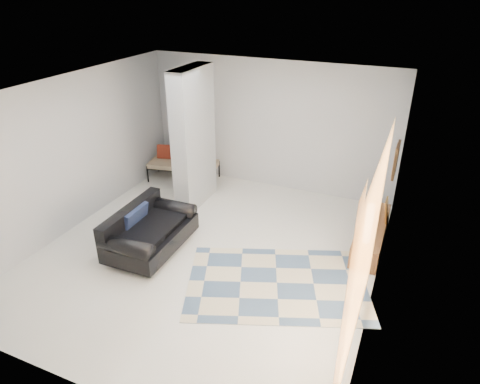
% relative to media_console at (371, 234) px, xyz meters
% --- Properties ---
extents(floor, '(6.00, 6.00, 0.00)m').
position_rel_media_console_xyz_m(floor, '(-2.52, -1.39, -0.20)').
color(floor, silver).
rests_on(floor, ground).
extents(ceiling, '(6.00, 6.00, 0.00)m').
position_rel_media_console_xyz_m(ceiling, '(-2.52, -1.39, 2.60)').
color(ceiling, white).
rests_on(ceiling, wall_back).
extents(wall_back, '(6.00, 0.00, 6.00)m').
position_rel_media_console_xyz_m(wall_back, '(-2.52, 1.61, 1.20)').
color(wall_back, silver).
rests_on(wall_back, ground).
extents(wall_front, '(6.00, 0.00, 6.00)m').
position_rel_media_console_xyz_m(wall_front, '(-2.52, -4.39, 1.20)').
color(wall_front, silver).
rests_on(wall_front, ground).
extents(wall_left, '(0.00, 6.00, 6.00)m').
position_rel_media_console_xyz_m(wall_left, '(-5.27, -1.39, 1.20)').
color(wall_left, silver).
rests_on(wall_left, ground).
extents(wall_right, '(0.00, 6.00, 6.00)m').
position_rel_media_console_xyz_m(wall_right, '(0.23, -1.39, 1.20)').
color(wall_right, silver).
rests_on(wall_right, ground).
extents(partition_column, '(0.35, 1.20, 2.80)m').
position_rel_media_console_xyz_m(partition_column, '(-3.62, 0.21, 1.20)').
color(partition_column, '#9EA2A4').
rests_on(partition_column, floor).
extents(hallway_door, '(0.85, 0.06, 2.04)m').
position_rel_media_console_xyz_m(hallway_door, '(-4.62, 1.57, 0.82)').
color(hallway_door, white).
rests_on(hallway_door, floor).
extents(curtain, '(0.00, 2.55, 2.55)m').
position_rel_media_console_xyz_m(curtain, '(0.15, -2.54, 1.25)').
color(curtain, gold).
rests_on(curtain, wall_right).
extents(wall_art, '(0.04, 0.45, 0.55)m').
position_rel_media_console_xyz_m(wall_art, '(0.20, -0.00, 1.45)').
color(wall_art, '#321E0D').
rests_on(wall_art, wall_right).
extents(media_console, '(0.45, 1.81, 0.80)m').
position_rel_media_console_xyz_m(media_console, '(0.00, 0.00, 0.00)').
color(media_console, brown).
rests_on(media_console, floor).
extents(loveseat, '(1.02, 1.70, 0.76)m').
position_rel_media_console_xyz_m(loveseat, '(-3.53, -1.69, 0.15)').
color(loveseat, silver).
rests_on(loveseat, floor).
extents(daybed, '(1.67, 0.96, 0.77)m').
position_rel_media_console_xyz_m(daybed, '(-4.45, 1.08, 0.22)').
color(daybed, black).
rests_on(daybed, floor).
extents(area_rug, '(3.23, 2.70, 0.01)m').
position_rel_media_console_xyz_m(area_rug, '(-1.16, -1.71, -0.20)').
color(area_rug, beige).
rests_on(area_rug, floor).
extents(cylinder_lamp, '(0.13, 0.13, 0.69)m').
position_rel_media_console_xyz_m(cylinder_lamp, '(-0.02, -0.60, 0.54)').
color(cylinder_lamp, silver).
rests_on(cylinder_lamp, media_console).
extents(bronze_figurine, '(0.11, 0.11, 0.21)m').
position_rel_media_console_xyz_m(bronze_figurine, '(-0.05, 0.35, 0.30)').
color(bronze_figurine, black).
rests_on(bronze_figurine, media_console).
extents(vase, '(0.17, 0.17, 0.18)m').
position_rel_media_console_xyz_m(vase, '(-0.05, -0.02, 0.29)').
color(vase, white).
rests_on(vase, media_console).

